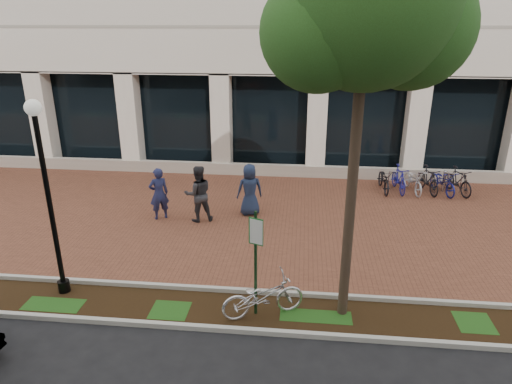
# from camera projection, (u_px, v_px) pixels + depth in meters

# --- Properties ---
(ground) EXTENTS (120.00, 120.00, 0.00)m
(ground) POSITION_uv_depth(u_px,v_px,m) (257.00, 218.00, 15.35)
(ground) COLOR black
(ground) RESTS_ON ground
(brick_plaza) EXTENTS (40.00, 9.00, 0.01)m
(brick_plaza) POSITION_uv_depth(u_px,v_px,m) (257.00, 218.00, 15.35)
(brick_plaza) COLOR brown
(brick_plaza) RESTS_ON ground
(planting_strip) EXTENTS (40.00, 1.50, 0.01)m
(planting_strip) POSITION_uv_depth(u_px,v_px,m) (233.00, 311.00, 10.47)
(planting_strip) COLOR black
(planting_strip) RESTS_ON ground
(curb_plaza_side) EXTENTS (40.00, 0.12, 0.12)m
(curb_plaza_side) POSITION_uv_depth(u_px,v_px,m) (238.00, 291.00, 11.14)
(curb_plaza_side) COLOR #B9B8AE
(curb_plaza_side) RESTS_ON ground
(curb_street_side) EXTENTS (40.00, 0.12, 0.12)m
(curb_street_side) POSITION_uv_depth(u_px,v_px,m) (228.00, 329.00, 9.75)
(curb_street_side) COLOR #B9B8AE
(curb_street_side) RESTS_ON ground
(parking_sign) EXTENTS (0.34, 0.07, 2.54)m
(parking_sign) POSITION_uv_depth(u_px,v_px,m) (256.00, 251.00, 9.79)
(parking_sign) COLOR #13361A
(parking_sign) RESTS_ON ground
(lamppost) EXTENTS (0.36, 0.36, 4.70)m
(lamppost) POSITION_uv_depth(u_px,v_px,m) (47.00, 191.00, 10.28)
(lamppost) COLOR black
(lamppost) RESTS_ON ground
(street_tree) EXTENTS (3.96, 3.30, 8.27)m
(street_tree) POSITION_uv_depth(u_px,v_px,m) (369.00, 11.00, 8.15)
(street_tree) COLOR #473628
(street_tree) RESTS_ON ground
(locked_bicycle) EXTENTS (2.01, 1.34, 1.00)m
(locked_bicycle) POSITION_uv_depth(u_px,v_px,m) (263.00, 296.00, 10.14)
(locked_bicycle) COLOR silver
(locked_bicycle) RESTS_ON ground
(pedestrian_left) EXTENTS (0.77, 0.70, 1.77)m
(pedestrian_left) POSITION_uv_depth(u_px,v_px,m) (159.00, 194.00, 15.02)
(pedestrian_left) COLOR navy
(pedestrian_left) RESTS_ON ground
(pedestrian_mid) EXTENTS (1.13, 1.01, 1.90)m
(pedestrian_mid) POSITION_uv_depth(u_px,v_px,m) (198.00, 194.00, 14.85)
(pedestrian_mid) COLOR #2D2D32
(pedestrian_mid) RESTS_ON ground
(pedestrian_right) EXTENTS (1.00, 0.81, 1.78)m
(pedestrian_right) POSITION_uv_depth(u_px,v_px,m) (250.00, 190.00, 15.35)
(pedestrian_right) COLOR #1D2A49
(pedestrian_right) RESTS_ON ground
(bollard) EXTENTS (0.12, 0.12, 0.87)m
(bollard) POSITION_uv_depth(u_px,v_px,m) (444.00, 181.00, 17.54)
(bollard) COLOR #AEAEB2
(bollard) RESTS_ON ground
(bike_rack_cluster) EXTENTS (3.59, 1.85, 1.02)m
(bike_rack_cluster) POSITION_uv_depth(u_px,v_px,m) (420.00, 180.00, 17.50)
(bike_rack_cluster) COLOR black
(bike_rack_cluster) RESTS_ON ground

